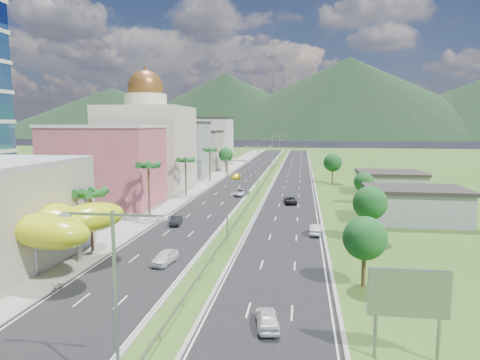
% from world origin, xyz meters
% --- Properties ---
extents(ground, '(500.00, 500.00, 0.00)m').
position_xyz_m(ground, '(0.00, 0.00, 0.00)').
color(ground, '#2D5119').
rests_on(ground, ground).
extents(road_left, '(11.00, 260.00, 0.04)m').
position_xyz_m(road_left, '(-7.50, 90.00, 0.02)').
color(road_left, black).
rests_on(road_left, ground).
extents(road_right, '(11.00, 260.00, 0.04)m').
position_xyz_m(road_right, '(7.50, 90.00, 0.02)').
color(road_right, black).
rests_on(road_right, ground).
extents(sidewalk_left, '(7.00, 260.00, 0.12)m').
position_xyz_m(sidewalk_left, '(-17.00, 90.00, 0.06)').
color(sidewalk_left, gray).
rests_on(sidewalk_left, ground).
extents(median_guardrail, '(0.10, 216.06, 0.76)m').
position_xyz_m(median_guardrail, '(0.00, 71.99, 0.62)').
color(median_guardrail, gray).
rests_on(median_guardrail, ground).
extents(streetlight_median_a, '(6.04, 0.25, 11.00)m').
position_xyz_m(streetlight_median_a, '(0.00, -25.00, 6.75)').
color(streetlight_median_a, gray).
rests_on(streetlight_median_a, ground).
extents(streetlight_median_b, '(6.04, 0.25, 11.00)m').
position_xyz_m(streetlight_median_b, '(0.00, 10.00, 6.75)').
color(streetlight_median_b, gray).
rests_on(streetlight_median_b, ground).
extents(streetlight_median_c, '(6.04, 0.25, 11.00)m').
position_xyz_m(streetlight_median_c, '(0.00, 50.00, 6.75)').
color(streetlight_median_c, gray).
rests_on(streetlight_median_c, ground).
extents(streetlight_median_d, '(6.04, 0.25, 11.00)m').
position_xyz_m(streetlight_median_d, '(0.00, 95.00, 6.75)').
color(streetlight_median_d, gray).
rests_on(streetlight_median_d, ground).
extents(streetlight_median_e, '(6.04, 0.25, 11.00)m').
position_xyz_m(streetlight_median_e, '(0.00, 140.00, 6.75)').
color(streetlight_median_e, gray).
rests_on(streetlight_median_e, ground).
extents(lime_canopy, '(18.00, 15.00, 7.40)m').
position_xyz_m(lime_canopy, '(-20.00, -4.00, 4.99)').
color(lime_canopy, '#B6C212').
rests_on(lime_canopy, ground).
extents(pink_shophouse, '(20.00, 15.00, 15.00)m').
position_xyz_m(pink_shophouse, '(-28.00, 32.00, 7.50)').
color(pink_shophouse, '#BC4D62').
rests_on(pink_shophouse, ground).
extents(domed_building, '(20.00, 20.00, 28.70)m').
position_xyz_m(domed_building, '(-28.00, 55.00, 11.35)').
color(domed_building, beige).
rests_on(domed_building, ground).
extents(midrise_grey, '(16.00, 15.00, 16.00)m').
position_xyz_m(midrise_grey, '(-27.00, 80.00, 8.00)').
color(midrise_grey, gray).
rests_on(midrise_grey, ground).
extents(midrise_beige, '(16.00, 15.00, 13.00)m').
position_xyz_m(midrise_beige, '(-27.00, 102.00, 6.50)').
color(midrise_beige, '#9C9481').
rests_on(midrise_beige, ground).
extents(midrise_white, '(16.00, 15.00, 18.00)m').
position_xyz_m(midrise_white, '(-27.00, 125.00, 9.00)').
color(midrise_white, silver).
rests_on(midrise_white, ground).
extents(billboard, '(5.20, 0.35, 6.20)m').
position_xyz_m(billboard, '(17.00, -18.00, 4.42)').
color(billboard, gray).
rests_on(billboard, ground).
extents(shed_near, '(15.00, 10.00, 5.00)m').
position_xyz_m(shed_near, '(28.00, 25.00, 2.50)').
color(shed_near, gray).
rests_on(shed_near, ground).
extents(shed_far, '(14.00, 12.00, 4.40)m').
position_xyz_m(shed_far, '(30.00, 55.00, 2.20)').
color(shed_far, '#9C9481').
rests_on(shed_far, ground).
extents(palm_tree_b, '(3.60, 3.60, 8.10)m').
position_xyz_m(palm_tree_b, '(-15.50, 2.00, 7.06)').
color(palm_tree_b, '#47301C').
rests_on(palm_tree_b, ground).
extents(palm_tree_c, '(3.60, 3.60, 9.60)m').
position_xyz_m(palm_tree_c, '(-15.50, 22.00, 8.50)').
color(palm_tree_c, '#47301C').
rests_on(palm_tree_c, ground).
extents(palm_tree_d, '(3.60, 3.60, 8.60)m').
position_xyz_m(palm_tree_d, '(-15.50, 45.00, 7.54)').
color(palm_tree_d, '#47301C').
rests_on(palm_tree_d, ground).
extents(palm_tree_e, '(3.60, 3.60, 9.40)m').
position_xyz_m(palm_tree_e, '(-15.50, 70.00, 8.31)').
color(palm_tree_e, '#47301C').
rests_on(palm_tree_e, ground).
extents(leafy_tree_lfar, '(4.90, 4.90, 8.05)m').
position_xyz_m(leafy_tree_lfar, '(-15.50, 95.00, 5.58)').
color(leafy_tree_lfar, '#47301C').
rests_on(leafy_tree_lfar, ground).
extents(leafy_tree_ra, '(4.20, 4.20, 6.90)m').
position_xyz_m(leafy_tree_ra, '(16.00, -5.00, 4.78)').
color(leafy_tree_ra, '#47301C').
rests_on(leafy_tree_ra, ground).
extents(leafy_tree_rb, '(4.55, 4.55, 7.47)m').
position_xyz_m(leafy_tree_rb, '(19.00, 12.00, 5.18)').
color(leafy_tree_rb, '#47301C').
rests_on(leafy_tree_rb, ground).
extents(leafy_tree_rc, '(3.85, 3.85, 6.33)m').
position_xyz_m(leafy_tree_rc, '(22.00, 40.00, 4.37)').
color(leafy_tree_rc, '#47301C').
rests_on(leafy_tree_rc, ground).
extents(leafy_tree_rd, '(4.90, 4.90, 8.05)m').
position_xyz_m(leafy_tree_rd, '(18.00, 70.00, 5.58)').
color(leafy_tree_rd, '#47301C').
rests_on(leafy_tree_rd, ground).
extents(mountain_ridge, '(860.00, 140.00, 90.00)m').
position_xyz_m(mountain_ridge, '(60.00, 450.00, 0.00)').
color(mountain_ridge, black).
rests_on(mountain_ridge, ground).
extents(car_white_near_left, '(2.40, 4.61, 1.50)m').
position_xyz_m(car_white_near_left, '(-5.15, -1.30, 0.79)').
color(car_white_near_left, white).
rests_on(car_white_near_left, road_left).
extents(car_dark_left, '(2.02, 4.39, 1.40)m').
position_xyz_m(car_dark_left, '(-9.43, 17.19, 0.74)').
color(car_dark_left, black).
rests_on(car_dark_left, road_left).
extents(car_silver_mid_left, '(3.11, 5.53, 1.46)m').
position_xyz_m(car_silver_mid_left, '(-3.20, 45.96, 0.77)').
color(car_silver_mid_left, '#94969B').
rests_on(car_silver_mid_left, road_left).
extents(car_yellow_far_left, '(2.64, 5.18, 1.44)m').
position_xyz_m(car_yellow_far_left, '(-8.97, 75.32, 0.76)').
color(car_yellow_far_left, yellow).
rests_on(car_yellow_far_left, road_left).
extents(car_white_near_right, '(2.41, 4.46, 1.44)m').
position_xyz_m(car_white_near_right, '(7.50, -14.85, 0.76)').
color(car_white_near_right, silver).
rests_on(car_white_near_right, road_right).
extents(car_silver_right, '(1.71, 4.62, 1.51)m').
position_xyz_m(car_silver_right, '(11.96, 14.34, 0.80)').
color(car_silver_right, '#ADB1B5').
rests_on(car_silver_right, road_right).
extents(car_dark_far_right, '(2.91, 5.27, 1.40)m').
position_xyz_m(car_dark_far_right, '(7.72, 37.93, 0.74)').
color(car_dark_far_right, black).
rests_on(car_dark_far_right, road_right).
extents(motorcycle, '(0.72, 2.03, 1.28)m').
position_xyz_m(motorcycle, '(-12.30, -10.95, 0.68)').
color(motorcycle, black).
rests_on(motorcycle, road_left).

